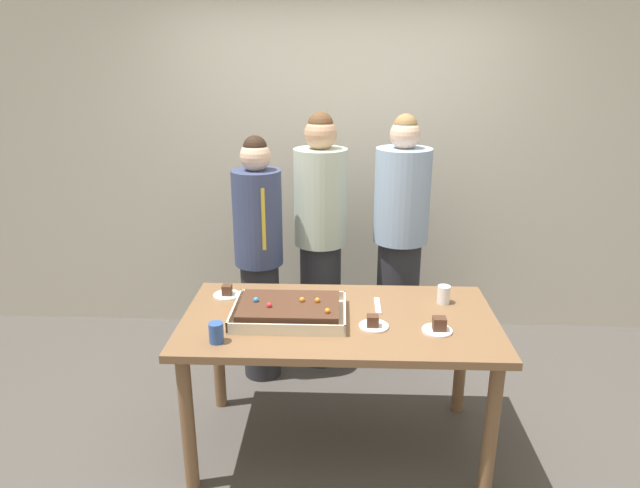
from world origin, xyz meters
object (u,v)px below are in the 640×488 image
Objects in this scene: drink_cup_nearest at (216,333)px; person_striped_tie_right at (259,257)px; drink_cup_middle at (443,294)px; plated_slice_near_left at (226,293)px; plated_slice_near_right at (438,327)px; sheet_cake at (289,310)px; cake_server_utensil at (377,306)px; person_serving_front at (320,239)px; person_green_shirt_behind at (400,241)px; plated_slice_far_left at (373,324)px; party_table at (339,335)px.

drink_cup_nearest is 1.03m from person_striped_tie_right.
plated_slice_near_left is at bearing 177.76° from drink_cup_middle.
person_striped_tie_right is (-1.01, 0.88, 0.03)m from plated_slice_near_right.
plated_slice_near_right is (1.13, -0.39, 0.01)m from plated_slice_near_left.
plated_slice_near_right reaches higher than plated_slice_near_left.
plated_slice_near_left is at bearing 145.72° from sheet_cake.
drink_cup_nearest is at bearing -156.98° from drink_cup_middle.
cake_server_utensil is 0.88m from person_serving_front.
person_green_shirt_behind is (0.20, 0.83, 0.10)m from cake_server_utensil.
plated_slice_far_left is at bearing -12.81° from sheet_cake.
plated_slice_far_left is (0.17, -0.11, 0.12)m from party_table.
cake_server_utensil is 0.86m from person_green_shirt_behind.
person_green_shirt_behind is at bearing 77.74° from plated_slice_far_left.
drink_cup_middle reaches higher than plated_slice_far_left.
party_table is 10.89× the size of plated_slice_near_right.
party_table is 0.24m from plated_slice_far_left.
party_table is 10.89× the size of plated_slice_near_left.
cake_server_utensil is at bearing -7.19° from plated_slice_near_left.
sheet_cake is 3.90× the size of plated_slice_near_left.
sheet_cake reaches higher than plated_slice_far_left.
plated_slice_near_left is 0.87m from person_serving_front.
plated_slice_far_left is 0.09× the size of person_green_shirt_behind.
sheet_cake is at bearing -165.76° from drink_cup_middle.
person_striped_tie_right is at bearing 125.42° from party_table.
person_green_shirt_behind is at bearing 76.62° from cake_server_utensil.
drink_cup_nearest is at bearing -172.01° from plated_slice_near_right.
sheet_cake is (-0.26, -0.01, 0.14)m from party_table.
person_striped_tie_right reaches higher than plated_slice_near_left.
person_striped_tie_right reaches higher than cake_server_utensil.
plated_slice_near_right is 0.09× the size of person_green_shirt_behind.
drink_cup_nearest reaches higher than plated_slice_near_left.
sheet_cake is 0.46m from plated_slice_near_left.
drink_cup_middle is 0.06× the size of person_green_shirt_behind.
person_serving_front reaches higher than plated_slice_near_left.
party_table is 0.98m from person_serving_front.
person_serving_front is at bearing 113.02° from cake_server_utensil.
person_serving_front is at bearing 70.03° from drink_cup_nearest.
drink_cup_nearest is at bearing -139.08° from sheet_cake.
cake_server_utensil is at bearing 20.75° from person_green_shirt_behind.
plated_slice_near_right is at bearing -18.95° from plated_slice_near_left.
plated_slice_far_left is 1.50× the size of drink_cup_middle.
sheet_cake is 1.19m from person_green_shirt_behind.
drink_cup_middle is at bearing 23.02° from drink_cup_nearest.
drink_cup_nearest is 0.06× the size of person_striped_tie_right.
plated_slice_near_left is 1.50× the size of drink_cup_middle.
sheet_cake is 0.49m from cake_server_utensil.
cake_server_utensil is at bearing 81.54° from plated_slice_far_left.
sheet_cake is 0.33× the size of person_serving_front.
plated_slice_far_left is 0.51m from drink_cup_middle.
drink_cup_middle is at bearing 9.28° from cake_server_utensil.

